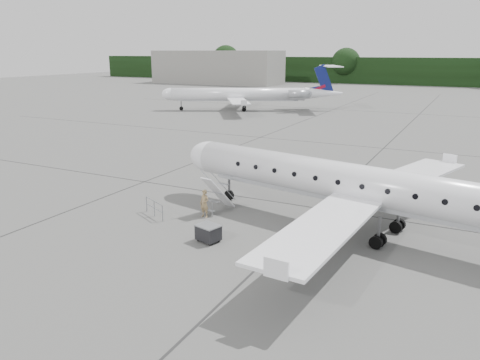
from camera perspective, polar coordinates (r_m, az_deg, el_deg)
The scene contains 9 objects.
ground at distance 22.89m, azimuth 14.11°, elevation -10.57°, with size 320.00×320.00×0.00m, color #5F5F5C.
treeline at distance 150.41m, azimuth 25.92°, elevation 11.71°, with size 260.00×4.00×8.00m, color black.
terminal_building at distance 149.94m, azimuth -2.79°, elevation 13.58°, with size 40.00×14.00×10.00m, color gray.
main_regional_jet at distance 26.04m, azimuth 16.04°, elevation 1.49°, with size 30.04×21.63×7.70m, color white, non-canonical shape.
airstair at distance 29.50m, azimuth -2.66°, elevation -1.63°, with size 0.85×2.29×2.41m, color white, non-canonical shape.
passenger at distance 28.68m, azimuth -4.35°, elevation -2.88°, with size 0.63×0.41×1.73m, color #967C52.
safety_railing at distance 29.29m, azimuth -10.40°, elevation -3.46°, with size 2.20×0.08×1.00m, color gray, non-canonical shape.
baggage_cart at distance 25.15m, azimuth -3.88°, elevation -6.44°, with size 1.16×0.94×1.00m, color black, non-canonical shape.
bg_regional_left at distance 80.82m, azimuth -0.25°, elevation 11.16°, with size 29.11×20.96×7.64m, color white, non-canonical shape.
Camera 1 is at (4.13, -20.24, 9.86)m, focal length 35.00 mm.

